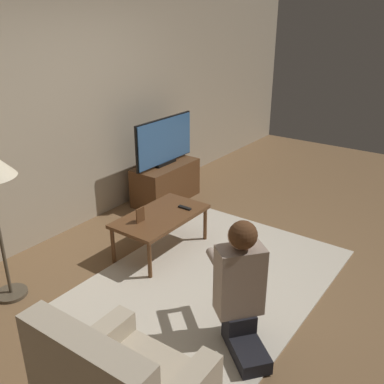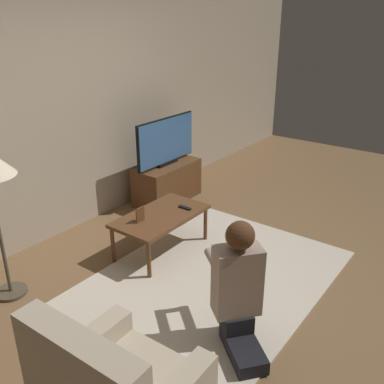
{
  "view_description": "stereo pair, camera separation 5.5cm",
  "coord_description": "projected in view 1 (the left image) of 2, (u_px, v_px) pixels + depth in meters",
  "views": [
    {
      "loc": [
        -2.84,
        -1.83,
        2.32
      ],
      "look_at": [
        0.33,
        0.46,
        0.67
      ],
      "focal_mm": 40.0,
      "sensor_mm": 36.0,
      "label": 1
    },
    {
      "loc": [
        -2.8,
        -1.88,
        2.32
      ],
      "look_at": [
        0.33,
        0.46,
        0.67
      ],
      "focal_mm": 40.0,
      "sensor_mm": 36.0,
      "label": 2
    }
  ],
  "objects": [
    {
      "name": "person_kneeling",
      "position": [
        240.0,
        284.0,
        3.08
      ],
      "size": [
        0.71,
        0.79,
        1.0
      ],
      "rotation": [
        0.0,
        0.0,
        2.45
      ],
      "color": "black",
      "rests_on": "rug"
    },
    {
      "name": "rug",
      "position": [
        211.0,
        279.0,
        4.01
      ],
      "size": [
        2.58,
        1.86,
        0.02
      ],
      "color": "beige",
      "rests_on": "ground_plane"
    },
    {
      "name": "wall_back",
      "position": [
        63.0,
        116.0,
        4.55
      ],
      "size": [
        10.0,
        0.06,
        2.6
      ],
      "color": "tan",
      "rests_on": "ground_plane"
    },
    {
      "name": "remote",
      "position": [
        185.0,
        208.0,
        4.47
      ],
      "size": [
        0.04,
        0.15,
        0.02
      ],
      "color": "black",
      "rests_on": "coffee_table"
    },
    {
      "name": "ground_plane",
      "position": [
        211.0,
        280.0,
        4.01
      ],
      "size": [
        10.0,
        10.0,
        0.0
      ],
      "primitive_type": "plane",
      "color": "brown"
    },
    {
      "name": "tv",
      "position": [
        165.0,
        141.0,
        5.41
      ],
      "size": [
        1.05,
        0.08,
        0.61
      ],
      "color": "black",
      "rests_on": "tv_stand"
    },
    {
      "name": "tv_stand",
      "position": [
        166.0,
        182.0,
        5.62
      ],
      "size": [
        0.92,
        0.44,
        0.51
      ],
      "color": "brown",
      "rests_on": "ground_plane"
    },
    {
      "name": "coffee_table",
      "position": [
        161.0,
        218.0,
        4.36
      ],
      "size": [
        0.99,
        0.56,
        0.42
      ],
      "color": "brown",
      "rests_on": "ground_plane"
    },
    {
      "name": "picture_frame",
      "position": [
        140.0,
        215.0,
        4.16
      ],
      "size": [
        0.11,
        0.01,
        0.15
      ],
      "color": "brown",
      "rests_on": "coffee_table"
    }
  ]
}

